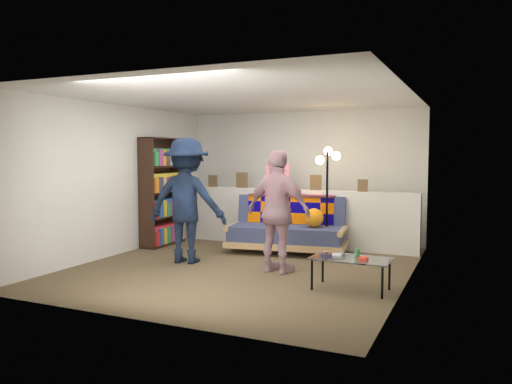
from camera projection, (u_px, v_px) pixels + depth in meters
ground at (245, 267)px, 7.17m from camera, size 5.00×5.00×0.00m
room_shell at (258, 150)px, 7.47m from camera, size 4.60×5.05×2.45m
half_wall_ledge at (288, 218)px, 8.76m from camera, size 4.45×0.15×1.00m
ledge_decor at (276, 179)px, 8.79m from camera, size 2.97×0.02×0.45m
futon_sofa at (289, 229)px, 8.21m from camera, size 2.03×1.16×0.83m
bookshelf at (162, 195)px, 8.83m from camera, size 0.32×0.95×1.90m
coffee_table at (351, 260)px, 5.92m from camera, size 0.94×0.54×0.48m
floor_lamp at (328, 178)px, 8.06m from camera, size 0.40×0.34×1.73m
person_left at (187, 201)px, 7.40m from camera, size 1.28×0.85×1.85m
person_right at (278, 212)px, 6.75m from camera, size 1.05×0.62×1.68m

